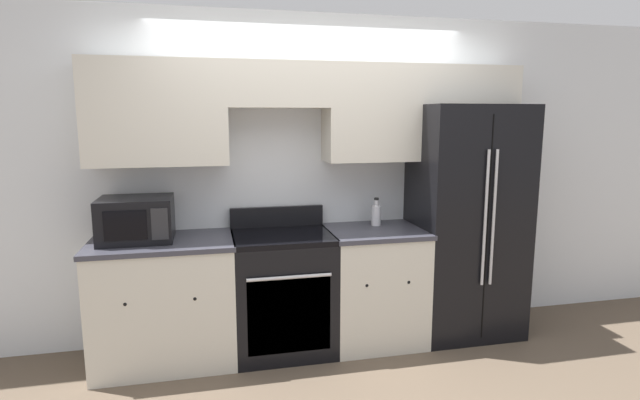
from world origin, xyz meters
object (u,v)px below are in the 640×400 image
(oven_range, at_px, (283,292))
(microwave, at_px, (136,219))
(refrigerator, at_px, (462,220))
(bottle, at_px, (376,214))

(oven_range, height_order, microwave, microwave)
(refrigerator, xyz_separation_m, microwave, (-2.57, -0.04, 0.13))
(refrigerator, distance_m, bottle, 0.74)
(refrigerator, bearing_deg, oven_range, -177.21)
(refrigerator, height_order, bottle, refrigerator)
(oven_range, relative_size, refrigerator, 0.57)
(oven_range, bearing_deg, bottle, 9.89)
(microwave, height_order, bottle, microwave)
(refrigerator, relative_size, microwave, 3.76)
(oven_range, relative_size, bottle, 4.76)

